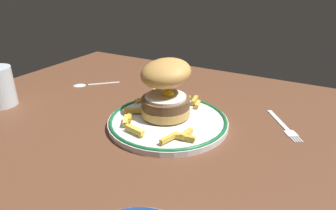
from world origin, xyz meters
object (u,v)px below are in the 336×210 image
dinner_plate (168,121)px  spoon (85,84)px  burger (166,87)px  fork (284,125)px

dinner_plate → spoon: dinner_plate is taller
burger → fork: burger is taller
dinner_plate → fork: bearing=27.2°
dinner_plate → spoon: size_ratio=2.38×
burger → fork: bearing=21.0°
burger → spoon: size_ratio=1.38×
fork → spoon: size_ratio=1.17×
burger → fork: 26.58cm
fork → burger: bearing=-159.0°
spoon → dinner_plate: bearing=-15.9°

